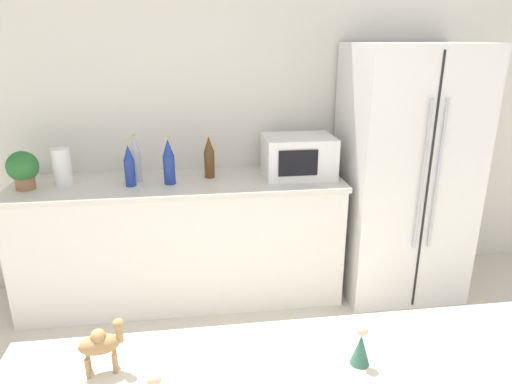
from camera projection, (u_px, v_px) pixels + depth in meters
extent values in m
cube|color=silver|center=(247.00, 113.00, 3.34)|extent=(8.00, 0.06, 2.55)
cube|color=silver|center=(183.00, 242.00, 3.25)|extent=(2.20, 0.60, 0.85)
cube|color=silver|center=(179.00, 183.00, 3.10)|extent=(2.23, 0.63, 0.03)
cube|color=silver|center=(403.00, 174.00, 3.24)|extent=(0.83, 0.69, 1.77)
cube|color=black|center=(427.00, 189.00, 2.91)|extent=(0.01, 0.01, 1.70)
cylinder|color=#B2B5BA|center=(423.00, 177.00, 2.86)|extent=(0.02, 0.02, 0.98)
cylinder|color=#B2B5BA|center=(438.00, 176.00, 2.87)|extent=(0.02, 0.02, 0.98)
cube|color=beige|center=(390.00, 368.00, 1.31)|extent=(2.23, 0.49, 0.03)
cylinder|color=#9E6B47|center=(25.00, 183.00, 2.92)|extent=(0.12, 0.12, 0.08)
sphere|color=#2D7033|center=(22.00, 166.00, 2.88)|extent=(0.19, 0.19, 0.19)
cylinder|color=white|center=(62.00, 167.00, 2.97)|extent=(0.12, 0.12, 0.25)
cube|color=white|center=(298.00, 156.00, 3.18)|extent=(0.48, 0.36, 0.28)
cube|color=black|center=(298.00, 163.00, 3.00)|extent=(0.26, 0.01, 0.17)
cylinder|color=#B2B7BC|center=(136.00, 167.00, 3.06)|extent=(0.07, 0.07, 0.20)
cone|color=#B2B7BC|center=(134.00, 144.00, 3.01)|extent=(0.06, 0.06, 0.11)
cylinder|color=gold|center=(133.00, 135.00, 2.99)|extent=(0.02, 0.02, 0.01)
cylinder|color=navy|center=(130.00, 173.00, 2.97)|extent=(0.07, 0.07, 0.18)
cone|color=navy|center=(128.00, 152.00, 2.92)|extent=(0.06, 0.06, 0.10)
cylinder|color=gold|center=(127.00, 144.00, 2.90)|extent=(0.02, 0.02, 0.01)
cylinder|color=navy|center=(169.00, 170.00, 3.01)|extent=(0.08, 0.08, 0.19)
cone|color=navy|center=(168.00, 147.00, 2.96)|extent=(0.07, 0.07, 0.11)
cylinder|color=gold|center=(167.00, 138.00, 2.94)|extent=(0.03, 0.03, 0.01)
cylinder|color=brown|center=(209.00, 164.00, 3.15)|extent=(0.07, 0.07, 0.19)
cone|color=brown|center=(209.00, 144.00, 3.10)|extent=(0.07, 0.07, 0.10)
cylinder|color=gold|center=(208.00, 136.00, 3.08)|extent=(0.03, 0.03, 0.01)
ellipsoid|color=#A87F4C|center=(99.00, 344.00, 1.25)|extent=(0.12, 0.07, 0.06)
sphere|color=#A87F4C|center=(98.00, 337.00, 1.24)|extent=(0.04, 0.04, 0.04)
cylinder|color=#A87F4C|center=(119.00, 333.00, 1.25)|extent=(0.02, 0.02, 0.06)
sphere|color=#A87F4C|center=(118.00, 324.00, 1.24)|extent=(0.03, 0.03, 0.03)
cylinder|color=#A87F4C|center=(115.00, 356.00, 1.29)|extent=(0.01, 0.01, 0.06)
cylinder|color=#A87F4C|center=(115.00, 364.00, 1.26)|extent=(0.01, 0.01, 0.06)
cylinder|color=#A87F4C|center=(88.00, 360.00, 1.27)|extent=(0.01, 0.01, 0.06)
cylinder|color=#A87F4C|center=(88.00, 369.00, 1.24)|extent=(0.01, 0.01, 0.06)
sphere|color=beige|center=(154.00, 379.00, 1.08)|extent=(0.04, 0.04, 0.04)
cone|color=#33664C|center=(361.00, 349.00, 1.29)|extent=(0.06, 0.06, 0.10)
sphere|color=beige|center=(362.00, 330.00, 1.27)|extent=(0.04, 0.04, 0.04)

